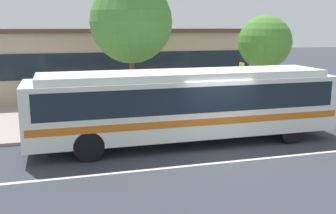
{
  "coord_description": "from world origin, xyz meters",
  "views": [
    {
      "loc": [
        -5.35,
        -11.93,
        4.28
      ],
      "look_at": [
        -1.38,
        2.12,
        1.3
      ],
      "focal_mm": 42.22,
      "sensor_mm": 36.0,
      "label": 1
    }
  ],
  "objects": [
    {
      "name": "street_tree_near_stop",
      "position": [
        -1.96,
        6.3,
        4.47
      ],
      "size": [
        3.78,
        3.78,
        6.25
      ],
      "color": "brown",
      "rests_on": "sidewalk_slab"
    },
    {
      "name": "ground_plane",
      "position": [
        0.0,
        0.0,
        0.0
      ],
      "size": [
        120.0,
        120.0,
        0.0
      ],
      "primitive_type": "plane",
      "color": "#353942"
    },
    {
      "name": "pedestrian_walking_along_curb",
      "position": [
        -5.36,
        3.57,
        1.08
      ],
      "size": [
        0.48,
        0.48,
        1.66
      ],
      "color": "#72645B",
      "rests_on": "sidewalk_slab"
    },
    {
      "name": "lane_stripe_center",
      "position": [
        0.0,
        -0.8,
        0.0
      ],
      "size": [
        56.0,
        0.16,
        0.01
      ],
      "primitive_type": "cube",
      "color": "silver",
      "rests_on": "ground_plane"
    },
    {
      "name": "bus_stop_sign",
      "position": [
        2.31,
        3.53,
        1.81
      ],
      "size": [
        0.08,
        0.44,
        2.64
      ],
      "color": "gray",
      "rests_on": "sidewalk_slab"
    },
    {
      "name": "station_building",
      "position": [
        -1.29,
        13.53,
        2.09
      ],
      "size": [
        16.7,
        6.61,
        4.15
      ],
      "color": "tan",
      "rests_on": "ground_plane"
    },
    {
      "name": "street_tree_mid_block",
      "position": [
        4.61,
        5.74,
        3.49
      ],
      "size": [
        2.63,
        2.63,
        4.72
      ],
      "color": "brown",
      "rests_on": "sidewalk_slab"
    },
    {
      "name": "transit_bus",
      "position": [
        -0.86,
        1.57,
        1.58
      ],
      "size": [
        11.32,
        2.47,
        2.7
      ],
      "color": "silver",
      "rests_on": "ground_plane"
    },
    {
      "name": "sidewalk_slab",
      "position": [
        0.0,
        6.92,
        0.06
      ],
      "size": [
        60.0,
        8.0,
        0.12
      ],
      "primitive_type": "cube",
      "color": "#A2928C",
      "rests_on": "ground_plane"
    },
    {
      "name": "pedestrian_waiting_near_sign",
      "position": [
        -0.08,
        4.42,
        1.14
      ],
      "size": [
        0.36,
        0.36,
        1.74
      ],
      "color": "navy",
      "rests_on": "sidewalk_slab"
    }
  ]
}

